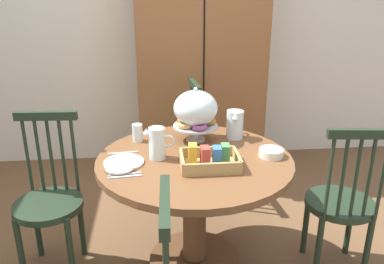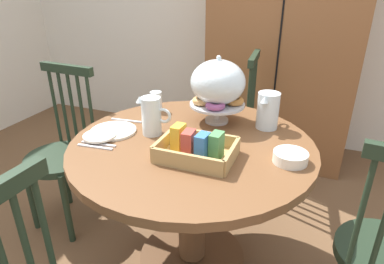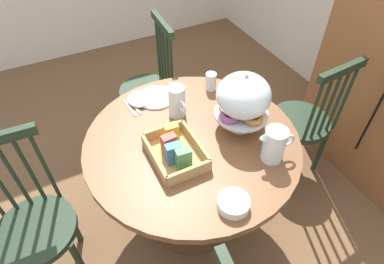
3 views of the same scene
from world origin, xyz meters
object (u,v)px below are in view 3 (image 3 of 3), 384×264
object	(u,v)px
china_plate_large	(156,97)
china_plate_small	(141,99)
dining_table	(192,168)
windsor_chair_facing_door	(150,90)
windsor_chair_far_side	(35,226)
pastry_stand_with_dome	(243,98)
drinking_glass	(211,82)
milk_pitcher	(177,103)
windsor_chair_by_cabinet	(303,123)
cereal_basket	(175,151)
orange_juice_pitcher	(274,146)
cereal_bowl	(233,203)

from	to	relation	value
china_plate_large	china_plate_small	distance (m)	0.09
dining_table	china_plate_large	bearing A→B (deg)	-174.58
windsor_chair_facing_door	windsor_chair_far_side	distance (m)	1.22
china_plate_large	pastry_stand_with_dome	bearing A→B (deg)	35.31
china_plate_large	drinking_glass	world-z (taller)	drinking_glass
pastry_stand_with_dome	milk_pitcher	size ratio (longest dim) A/B	1.88
windsor_chair_by_cabinet	china_plate_small	xyz separation A→B (m)	(-0.36, -0.98, 0.30)
china_plate_small	milk_pitcher	bearing A→B (deg)	34.68
dining_table	pastry_stand_with_dome	distance (m)	0.50
dining_table	china_plate_small	distance (m)	0.50
windsor_chair_by_cabinet	cereal_basket	bearing A→B (deg)	-83.35
orange_juice_pitcher	cereal_bowl	xyz separation A→B (m)	(0.15, -0.31, -0.06)
china_plate_small	dining_table	bearing A→B (deg)	17.07
windsor_chair_facing_door	pastry_stand_with_dome	world-z (taller)	pastry_stand_with_dome
windsor_chair_facing_door	windsor_chair_by_cabinet	bearing A→B (deg)	44.08
windsor_chair_facing_door	pastry_stand_with_dome	distance (m)	1.03
windsor_chair_by_cabinet	cereal_basket	world-z (taller)	windsor_chair_by_cabinet
china_plate_small	cereal_bowl	size ratio (longest dim) A/B	1.07
windsor_chair_facing_door	pastry_stand_with_dome	size ratio (longest dim) A/B	2.83
orange_juice_pitcher	cereal_bowl	distance (m)	0.35
windsor_chair_by_cabinet	cereal_bowl	world-z (taller)	windsor_chair_by_cabinet
orange_juice_pitcher	drinking_glass	size ratio (longest dim) A/B	1.72
pastry_stand_with_dome	cereal_bowl	world-z (taller)	pastry_stand_with_dome
orange_juice_pitcher	windsor_chair_far_side	bearing A→B (deg)	-106.79
milk_pitcher	cereal_bowl	size ratio (longest dim) A/B	1.31
dining_table	pastry_stand_with_dome	bearing A→B (deg)	82.88
cereal_basket	windsor_chair_by_cabinet	bearing A→B (deg)	96.65
windsor_chair_far_side	cereal_bowl	xyz separation A→B (m)	(0.49, 0.83, 0.31)
windsor_chair_far_side	orange_juice_pitcher	distance (m)	1.25
pastry_stand_with_dome	orange_juice_pitcher	bearing A→B (deg)	4.57
windsor_chair_facing_door	china_plate_small	world-z (taller)	windsor_chair_facing_door
milk_pitcher	orange_juice_pitcher	bearing A→B (deg)	28.81
pastry_stand_with_dome	china_plate_small	bearing A→B (deg)	-138.56
windsor_chair_far_side	china_plate_small	xyz separation A→B (m)	(-0.35, 0.73, 0.30)
cereal_basket	dining_table	bearing A→B (deg)	118.50
pastry_stand_with_dome	orange_juice_pitcher	xyz separation A→B (m)	(0.25, 0.02, -0.11)
windsor_chair_by_cabinet	china_plate_large	distance (m)	1.00
windsor_chair_by_cabinet	windsor_chair_far_side	bearing A→B (deg)	-90.40
pastry_stand_with_dome	windsor_chair_far_side	bearing A→B (deg)	-94.64
windsor_chair_by_cabinet	china_plate_small	distance (m)	1.09
dining_table	windsor_chair_far_side	bearing A→B (deg)	-93.87
windsor_chair_facing_door	china_plate_small	xyz separation A→B (m)	(0.44, -0.20, 0.30)
china_plate_large	china_plate_small	xyz separation A→B (m)	(-0.02, -0.09, 0.01)
dining_table	orange_juice_pitcher	distance (m)	0.51
pastry_stand_with_dome	drinking_glass	distance (m)	0.39
windsor_chair_far_side	milk_pitcher	bearing A→B (deg)	99.84
pastry_stand_with_dome	drinking_glass	world-z (taller)	pastry_stand_with_dome
cereal_basket	drinking_glass	xyz separation A→B (m)	(-0.40, 0.42, 0.01)
dining_table	china_plate_large	world-z (taller)	china_plate_large
cereal_bowl	drinking_glass	size ratio (longest dim) A/B	1.27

